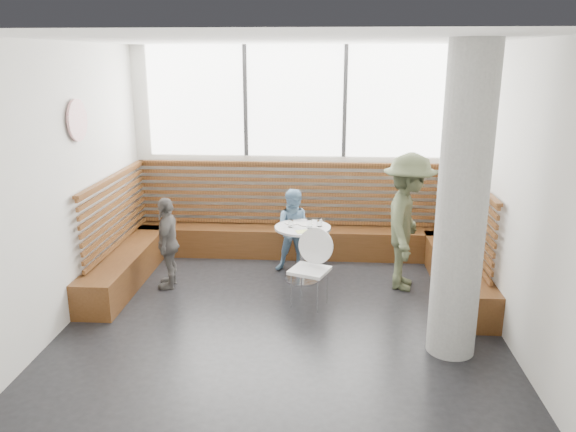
# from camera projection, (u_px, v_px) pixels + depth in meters

# --- Properties ---
(room) EXTENTS (5.00, 5.00, 3.20)m
(room) POSITION_uv_depth(u_px,v_px,m) (282.00, 189.00, 6.28)
(room) COLOR silver
(room) RESTS_ON ground
(booth) EXTENTS (5.00, 2.50, 1.44)m
(booth) POSITION_uv_depth(u_px,v_px,m) (292.00, 240.00, 8.30)
(booth) COLOR #4A2A12
(booth) RESTS_ON ground
(concrete_column) EXTENTS (0.50, 0.50, 3.20)m
(concrete_column) POSITION_uv_depth(u_px,v_px,m) (462.00, 206.00, 5.57)
(concrete_column) COLOR gray
(concrete_column) RESTS_ON ground
(wall_art) EXTENTS (0.03, 0.50, 0.50)m
(wall_art) POSITION_uv_depth(u_px,v_px,m) (77.00, 120.00, 6.63)
(wall_art) COLOR white
(wall_art) RESTS_ON room
(cafe_table) EXTENTS (0.77, 0.77, 0.79)m
(cafe_table) POSITION_uv_depth(u_px,v_px,m) (303.00, 242.00, 7.72)
(cafe_table) COLOR silver
(cafe_table) RESTS_ON ground
(cafe_chair) EXTENTS (0.46, 0.45, 0.96)m
(cafe_chair) POSITION_uv_depth(u_px,v_px,m) (310.00, 261.00, 7.00)
(cafe_chair) COLOR white
(cafe_chair) RESTS_ON ground
(adult_man) EXTENTS (0.92, 1.31, 1.84)m
(adult_man) POSITION_uv_depth(u_px,v_px,m) (408.00, 222.00, 7.41)
(adult_man) COLOR #474F34
(adult_man) RESTS_ON ground
(child_back) EXTENTS (0.61, 0.48, 1.22)m
(child_back) POSITION_uv_depth(u_px,v_px,m) (295.00, 231.00, 8.06)
(child_back) COLOR #6389AB
(child_back) RESTS_ON ground
(child_left) EXTENTS (0.37, 0.75, 1.25)m
(child_left) POSITION_uv_depth(u_px,v_px,m) (168.00, 243.00, 7.51)
(child_left) COLOR #5E5955
(child_left) RESTS_ON ground
(plate_near) EXTENTS (0.20, 0.20, 0.01)m
(plate_near) POSITION_uv_depth(u_px,v_px,m) (292.00, 223.00, 7.80)
(plate_near) COLOR white
(plate_near) RESTS_ON cafe_table
(plate_far) EXTENTS (0.21, 0.21, 0.01)m
(plate_far) POSITION_uv_depth(u_px,v_px,m) (306.00, 224.00, 7.74)
(plate_far) COLOR white
(plate_far) RESTS_ON cafe_table
(glass_left) EXTENTS (0.07, 0.07, 0.11)m
(glass_left) POSITION_uv_depth(u_px,v_px,m) (291.00, 223.00, 7.62)
(glass_left) COLOR white
(glass_left) RESTS_ON cafe_table
(glass_mid) EXTENTS (0.08, 0.08, 0.12)m
(glass_mid) POSITION_uv_depth(u_px,v_px,m) (309.00, 224.00, 7.58)
(glass_mid) COLOR white
(glass_mid) RESTS_ON cafe_table
(glass_right) EXTENTS (0.07, 0.07, 0.11)m
(glass_right) POSITION_uv_depth(u_px,v_px,m) (319.00, 222.00, 7.66)
(glass_right) COLOR white
(glass_right) RESTS_ON cafe_table
(menu_card) EXTENTS (0.25, 0.21, 0.00)m
(menu_card) POSITION_uv_depth(u_px,v_px,m) (304.00, 231.00, 7.44)
(menu_card) COLOR #A5C64C
(menu_card) RESTS_ON cafe_table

